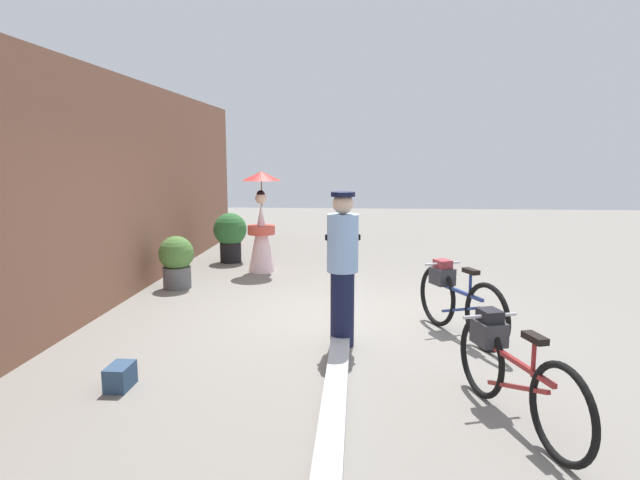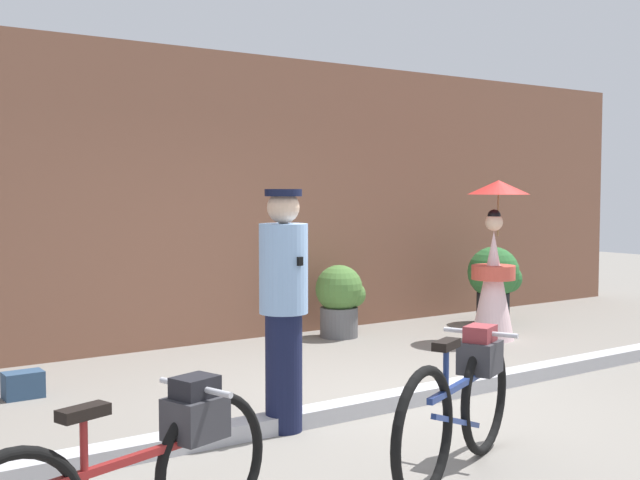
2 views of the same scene
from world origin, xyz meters
name	(u,v)px [view 1 (image 1 of 2)]	position (x,y,z in m)	size (l,w,h in m)	color
ground_plane	(343,320)	(0.00, 0.00, 0.00)	(30.00, 30.00, 0.00)	gray
building_wall	(80,193)	(0.00, 3.37, 1.61)	(14.00, 0.40, 3.21)	brown
sidewalk_curb	(343,315)	(0.00, 0.00, 0.06)	(14.00, 0.20, 0.12)	#B2B2B7
bicycle_near_officer	(457,298)	(-0.50, -1.33, 0.44)	(1.59, 0.76, 0.84)	black
bicycle_far_side	(510,368)	(-2.55, -1.38, 0.43)	(1.72, 0.64, 0.81)	black
person_officer	(343,265)	(-0.93, -0.02, 0.91)	(0.34, 0.38, 1.70)	#141938
person_with_parasol	(261,224)	(2.87, 1.56, 0.86)	(0.70, 0.70, 1.80)	silver
potted_plant_by_door	(177,260)	(1.53, 2.66, 0.45)	(0.56, 0.55, 0.83)	#59595B
potted_plant_small	(231,234)	(3.70, 2.31, 0.56)	(0.67, 0.65, 0.97)	black
backpack_on_pavement	(121,376)	(-2.20, 1.94, 0.11)	(0.31, 0.20, 0.22)	navy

